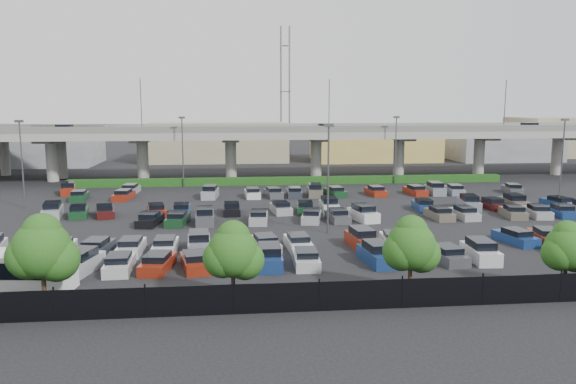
# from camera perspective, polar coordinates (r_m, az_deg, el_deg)

# --- Properties ---
(ground) EXTENTS (280.00, 280.00, 0.00)m
(ground) POSITION_cam_1_polar(r_m,az_deg,el_deg) (61.10, 2.76, -2.49)
(ground) COLOR black
(overpass) EXTENTS (150.00, 13.00, 15.80)m
(overpass) POSITION_cam_1_polar(r_m,az_deg,el_deg) (91.75, -0.35, 5.72)
(overpass) COLOR gray
(overpass) RESTS_ON ground
(hedge) EXTENTS (66.00, 1.60, 1.10)m
(hedge) POSITION_cam_1_polar(r_m,az_deg,el_deg) (85.48, 0.25, 1.17)
(hedge) COLOR #133F12
(hedge) RESTS_ON ground
(fence) EXTENTS (70.00, 0.10, 2.00)m
(fence) POSITION_cam_1_polar(r_m,az_deg,el_deg) (34.35, 9.79, -10.19)
(fence) COLOR black
(fence) RESTS_ON ground
(tree_row) EXTENTS (65.07, 3.66, 5.94)m
(tree_row) POSITION_cam_1_polar(r_m,az_deg,el_deg) (35.16, 10.45, -5.30)
(tree_row) COLOR #332316
(tree_row) RESTS_ON ground
(shuttle_bus) EXTENTS (8.39, 3.75, 2.61)m
(shuttle_bus) POSITION_cam_1_polar(r_m,az_deg,el_deg) (40.92, -26.45, -7.13)
(shuttle_bus) COLOR silver
(shuttle_bus) RESTS_ON ground
(parked_cars) EXTENTS (63.22, 41.70, 1.67)m
(parked_cars) POSITION_cam_1_polar(r_m,az_deg,el_deg) (56.95, 3.22, -2.71)
(parked_cars) COLOR #4A4C51
(parked_cars) RESTS_ON ground
(light_poles) EXTENTS (66.90, 48.38, 10.30)m
(light_poles) POSITION_cam_1_polar(r_m,az_deg,el_deg) (61.69, -1.28, 3.49)
(light_poles) COLOR #444549
(light_poles) RESTS_ON ground
(distant_buildings) EXTENTS (138.00, 24.00, 9.00)m
(distant_buildings) POSITION_cam_1_polar(r_m,az_deg,el_deg) (123.19, 4.17, 5.01)
(distant_buildings) COLOR slate
(distant_buildings) RESTS_ON ground
(comm_tower) EXTENTS (2.40, 2.40, 30.00)m
(comm_tower) POSITION_cam_1_polar(r_m,az_deg,el_deg) (133.90, -0.29, 10.42)
(comm_tower) COLOR #444549
(comm_tower) RESTS_ON ground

